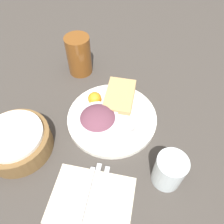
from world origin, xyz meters
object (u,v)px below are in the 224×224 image
at_px(sandwich, 119,99).
at_px(spoon, 86,198).
at_px(dressing_cup, 124,126).
at_px(bread_basket, 17,141).
at_px(plate, 112,118).
at_px(water_glass, 169,171).
at_px(knife, 93,199).
at_px(drink_glass, 79,55).
at_px(fork, 101,201).
at_px(salad_bowl, 98,121).

bearing_deg(sandwich, spoon, 174.59).
distance_m(dressing_cup, bread_basket, 0.29).
height_order(plate, spoon, plate).
xyz_separation_m(sandwich, water_glass, (-0.20, -0.15, 0.00)).
bearing_deg(knife, spoon, -90.00).
relative_size(drink_glass, bread_basket, 0.76).
distance_m(plate, bread_basket, 0.27).
height_order(dressing_cup, knife, dressing_cup).
distance_m(plate, knife, 0.24).
height_order(sandwich, fork, sandwich).
distance_m(drink_glass, spoon, 0.46).
distance_m(plate, spoon, 0.24).
bearing_deg(dressing_cup, sandwich, 18.87).
bearing_deg(dressing_cup, salad_bowl, 94.33).
relative_size(salad_bowl, water_glass, 1.21).
relative_size(bread_basket, spoon, 1.18).
bearing_deg(knife, plate, 180.00).
bearing_deg(plate, knife, -179.01).
distance_m(bread_basket, fork, 0.27).
xyz_separation_m(sandwich, bread_basket, (-0.19, 0.24, -0.01)).
bearing_deg(dressing_cup, plate, 46.89).
xyz_separation_m(plate, fork, (-0.24, -0.02, -0.00)).
distance_m(sandwich, knife, 0.29).
height_order(dressing_cup, spoon, dressing_cup).
relative_size(dressing_cup, spoon, 0.41).
relative_size(dressing_cup, water_glass, 0.67).
xyz_separation_m(plate, sandwich, (0.05, -0.01, 0.03)).
bearing_deg(salad_bowl, dressing_cup, -85.67).
bearing_deg(water_glass, fork, 121.00).
height_order(drink_glass, fork, drink_glass).
bearing_deg(plate, spoon, 176.66).
bearing_deg(salad_bowl, sandwich, -24.96).
bearing_deg(salad_bowl, water_glass, -118.18).
relative_size(knife, spoon, 1.17).
bearing_deg(water_glass, bread_basket, 88.88).
height_order(drink_glass, knife, drink_glass).
distance_m(dressing_cup, water_glass, 0.17).
height_order(dressing_cup, water_glass, water_glass).
xyz_separation_m(drink_glass, water_glass, (-0.34, -0.32, -0.02)).
xyz_separation_m(salad_bowl, knife, (-0.19, -0.03, -0.04)).
height_order(sandwich, bread_basket, bread_basket).
relative_size(dressing_cup, drink_glass, 0.46).
height_order(plate, salad_bowl, salad_bowl).
relative_size(sandwich, fork, 0.76).
bearing_deg(spoon, knife, 90.00).
bearing_deg(salad_bowl, spoon, -175.27).
bearing_deg(plate, bread_basket, 122.38).
xyz_separation_m(fork, water_glass, (0.09, -0.14, 0.04)).
bearing_deg(fork, bread_basket, -111.86).
relative_size(drink_glass, water_glass, 1.45).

